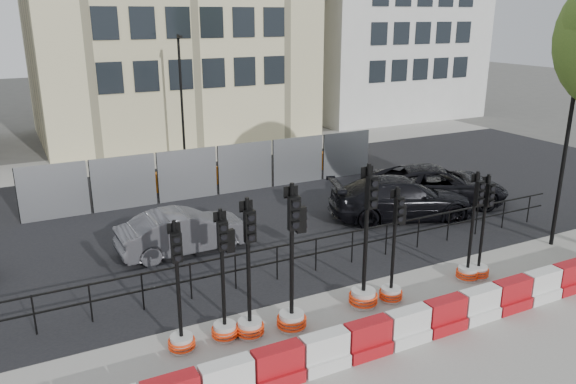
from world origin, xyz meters
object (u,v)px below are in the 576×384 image
car_c (402,198)px  lamp_post_near (567,144)px  traffic_signal_h (480,257)px  traffic_signal_a (181,325)px  traffic_signal_d (292,297)px

car_c → lamp_post_near: bearing=-128.6°
lamp_post_near → traffic_signal_h: lamp_post_near is taller
traffic_signal_a → traffic_signal_h: (8.22, -0.30, -0.01)m
traffic_signal_a → lamp_post_near: bearing=5.9°
traffic_signal_a → car_c: traffic_signal_a is taller
traffic_signal_a → traffic_signal_d: size_ratio=0.85×
traffic_signal_d → car_c: traffic_signal_d is taller
lamp_post_near → traffic_signal_d: lamp_post_near is taller
traffic_signal_d → traffic_signal_h: 5.74m
car_c → traffic_signal_d: bearing=143.6°
car_c → traffic_signal_h: bearing=-174.3°
traffic_signal_h → traffic_signal_a: bearing=178.8°
lamp_post_near → traffic_signal_a: size_ratio=2.02×
traffic_signal_h → car_c: traffic_signal_h is taller
traffic_signal_h → car_c: (1.09, 4.77, 0.13)m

